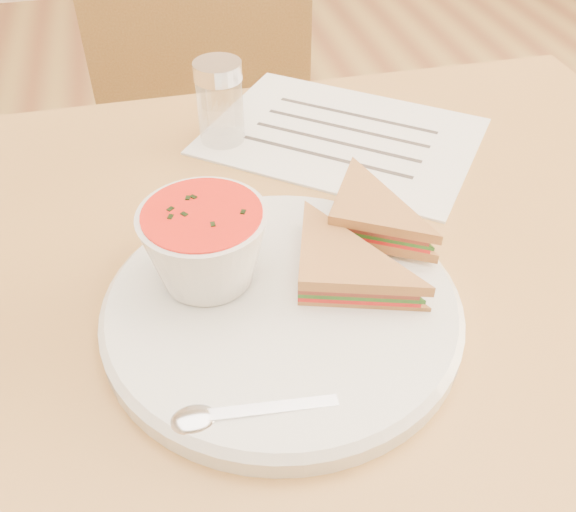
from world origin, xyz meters
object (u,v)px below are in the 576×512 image
object	(u,v)px
dining_table	(278,469)
condiment_shaker	(220,103)
soup_bowl	(206,249)
chair_far	(204,209)
plate	(282,310)

from	to	relation	value
dining_table	condiment_shaker	xyz separation A→B (m)	(-0.01, 0.22, 0.42)
dining_table	soup_bowl	bearing A→B (deg)	-152.84
dining_table	condiment_shaker	bearing A→B (deg)	93.28
chair_far	condiment_shaker	size ratio (longest dim) A/B	9.13
plate	condiment_shaker	size ratio (longest dim) A/B	3.08
plate	condiment_shaker	xyz separation A→B (m)	(-0.00, 0.30, 0.04)
chair_far	plate	size ratio (longest dim) A/B	2.96
dining_table	plate	xyz separation A→B (m)	(-0.01, -0.07, 0.38)
plate	soup_bowl	world-z (taller)	soup_bowl
chair_far	plate	xyz separation A→B (m)	(0.02, -0.57, 0.31)
dining_table	chair_far	size ratio (longest dim) A/B	1.11
soup_bowl	chair_far	bearing A→B (deg)	85.68
chair_far	dining_table	bearing A→B (deg)	104.12
plate	condiment_shaker	distance (m)	0.30
dining_table	chair_far	distance (m)	0.50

